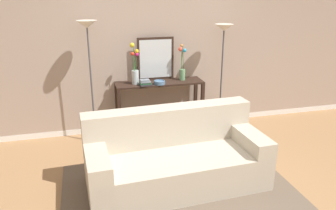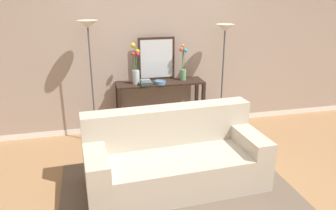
# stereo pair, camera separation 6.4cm
# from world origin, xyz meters

# --- Properties ---
(ground_plane) EXTENTS (16.00, 16.00, 0.02)m
(ground_plane) POSITION_xyz_m (0.00, 0.00, -0.01)
(ground_plane) COLOR #9E754C
(back_wall) EXTENTS (12.00, 0.15, 2.61)m
(back_wall) POSITION_xyz_m (0.00, 2.14, 1.30)
(back_wall) COLOR white
(back_wall) RESTS_ON ground
(area_rug) EXTENTS (2.65, 1.76, 0.01)m
(area_rug) POSITION_xyz_m (-0.10, 0.17, 0.01)
(area_rug) COLOR brown
(area_rug) RESTS_ON ground
(couch) EXTENTS (2.10, 1.00, 0.88)m
(couch) POSITION_xyz_m (-0.10, 0.33, 0.31)
(couch) COLOR #BCB29E
(couch) RESTS_ON ground
(console_table) EXTENTS (1.35, 0.39, 0.85)m
(console_table) POSITION_xyz_m (0.06, 1.80, 0.59)
(console_table) COLOR black
(console_table) RESTS_ON ground
(floor_lamp_left) EXTENTS (0.28, 0.28, 1.81)m
(floor_lamp_left) POSITION_xyz_m (-0.97, 1.73, 1.42)
(floor_lamp_left) COLOR #4C4C51
(floor_lamp_left) RESTS_ON ground
(floor_lamp_right) EXTENTS (0.28, 0.28, 1.71)m
(floor_lamp_right) POSITION_xyz_m (1.05, 1.73, 1.34)
(floor_lamp_right) COLOR #4C4C51
(floor_lamp_right) RESTS_ON ground
(wall_mirror) EXTENTS (0.57, 0.02, 0.66)m
(wall_mirror) POSITION_xyz_m (0.04, 1.97, 1.18)
(wall_mirror) COLOR black
(wall_mirror) RESTS_ON console_table
(vase_tall_flowers) EXTENTS (0.13, 0.11, 0.62)m
(vase_tall_flowers) POSITION_xyz_m (-0.32, 1.79, 1.09)
(vase_tall_flowers) COLOR silver
(vase_tall_flowers) RESTS_ON console_table
(vase_short_flowers) EXTENTS (0.12, 0.11, 0.56)m
(vase_short_flowers) POSITION_xyz_m (0.43, 1.84, 1.06)
(vase_short_flowers) COLOR #669E6B
(vase_short_flowers) RESTS_ON console_table
(fruit_bowl) EXTENTS (0.17, 0.17, 0.06)m
(fruit_bowl) POSITION_xyz_m (0.03, 1.68, 0.88)
(fruit_bowl) COLOR #4C7093
(fruit_bowl) RESTS_ON console_table
(book_stack) EXTENTS (0.19, 0.14, 0.09)m
(book_stack) POSITION_xyz_m (-0.19, 1.67, 0.89)
(book_stack) COLOR #2D2D33
(book_stack) RESTS_ON console_table
(book_row_under_console) EXTENTS (0.42, 0.18, 0.13)m
(book_row_under_console) POSITION_xyz_m (-0.29, 1.80, 0.06)
(book_row_under_console) COLOR gold
(book_row_under_console) RESTS_ON ground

